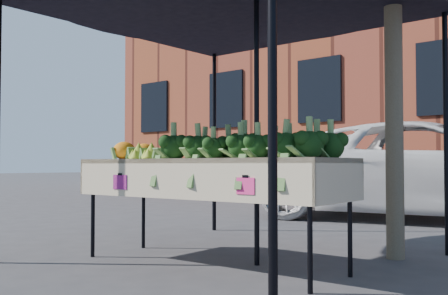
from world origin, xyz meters
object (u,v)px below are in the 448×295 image
(table, at_px, (209,212))
(vehicle, at_px, (427,44))
(street_tree, at_px, (393,4))
(canopy, at_px, (231,108))

(table, distance_m, vehicle, 5.43)
(table, xyz_separation_m, street_tree, (1.08, 1.32, 1.87))
(street_tree, bearing_deg, canopy, -140.16)
(canopy, bearing_deg, table, -80.58)
(vehicle, distance_m, street_tree, 3.72)
(canopy, bearing_deg, vehicle, 86.63)
(canopy, distance_m, vehicle, 4.76)
(canopy, height_order, street_tree, street_tree)
(vehicle, bearing_deg, table, 166.59)
(table, xyz_separation_m, canopy, (-0.06, 0.37, 0.92))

